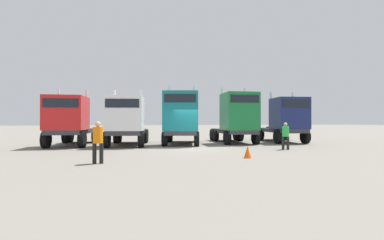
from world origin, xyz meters
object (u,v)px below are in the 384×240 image
semi_truck_navy (285,120)px  semi_truck_green (237,117)px  semi_truck_teal (181,118)px  semi_truck_white (126,120)px  traffic_cone_near (248,152)px  visitor_in_hivis (98,139)px  visitor_with_camera (286,134)px  semi_truck_red (70,120)px

semi_truck_navy → semi_truck_green: bearing=-83.8°
semi_truck_navy → semi_truck_teal: bearing=-81.1°
semi_truck_white → traffic_cone_near: 9.50m
visitor_in_hivis → traffic_cone_near: 6.69m
visitor_with_camera → traffic_cone_near: 4.90m
semi_truck_red → visitor_with_camera: (13.34, -5.13, -0.83)m
semi_truck_navy → visitor_with_camera: size_ratio=3.83×
semi_truck_teal → traffic_cone_near: size_ratio=10.66×
visitor_in_hivis → visitor_with_camera: visitor_in_hivis is taller
semi_truck_red → semi_truck_green: (12.13, -0.29, 0.24)m
semi_truck_white → semi_truck_navy: bearing=98.5°
semi_truck_teal → semi_truck_navy: 8.61m
visitor_in_hivis → semi_truck_white: bearing=3.6°
semi_truck_red → semi_truck_white: size_ratio=1.06×
semi_truck_red → visitor_with_camera: semi_truck_red is taller
semi_truck_red → traffic_cone_near: bearing=53.2°
semi_truck_white → traffic_cone_near: size_ratio=10.59×
semi_truck_teal → semi_truck_navy: (8.60, 0.44, -0.11)m
semi_truck_white → visitor_in_hivis: (-0.92, -7.66, -0.78)m
semi_truck_navy → visitor_in_hivis: size_ratio=3.66×
visitor_in_hivis → traffic_cone_near: visitor_in_hivis is taller
semi_truck_green → traffic_cone_near: 8.45m
visitor_in_hivis → semi_truck_teal: bearing=-21.5°
semi_truck_white → visitor_in_hivis: 7.76m
semi_truck_green → traffic_cone_near: semi_truck_green is taller
semi_truck_navy → traffic_cone_near: 10.48m
semi_truck_teal → semi_truck_green: 4.48m
semi_truck_navy → semi_truck_white: bearing=-82.0°
semi_truck_red → visitor_in_hivis: size_ratio=3.77×
semi_truck_teal → visitor_in_hivis: (-4.79, -7.66, -0.95)m
semi_truck_teal → visitor_with_camera: size_ratio=3.74×
semi_truck_white → traffic_cone_near: semi_truck_white is taller
semi_truck_navy → visitor_in_hivis: bearing=-52.8°
semi_truck_red → traffic_cone_near: (9.53, -8.14, -1.50)m
visitor_in_hivis → semi_truck_navy: bearing=-48.3°
semi_truck_green → traffic_cone_near: bearing=-15.1°
semi_truck_red → semi_truck_white: 3.86m
semi_truck_white → visitor_with_camera: 10.55m
semi_truck_teal → visitor_with_camera: 7.26m
semi_truck_white → semi_truck_navy: 12.48m
semi_truck_red → semi_truck_teal: semi_truck_teal is taller
traffic_cone_near → semi_truck_navy: bearing=49.4°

